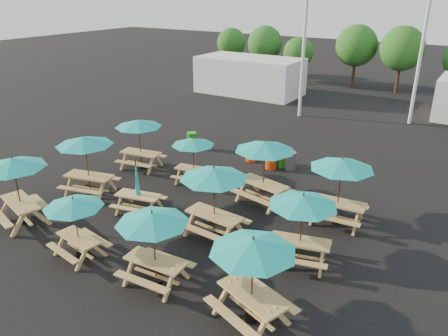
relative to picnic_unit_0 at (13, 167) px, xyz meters
The scene contains 26 objects.
ground 6.87m from the picnic_unit_0, 42.57° to the left, with size 120.00×120.00×0.00m, color black.
picnic_unit_0 is the anchor object (origin of this frame).
picnic_unit_1 2.93m from the picnic_unit_0, 85.30° to the left, with size 2.70×2.70×2.49m.
picnic_unit_2 6.12m from the picnic_unit_0, 88.83° to the left, with size 2.44×2.44×2.37m.
picnic_unit_3 3.45m from the picnic_unit_0, ahead, with size 2.07×2.07×2.03m.
picnic_unit_4 4.30m from the picnic_unit_0, 43.24° to the left, with size 1.97×1.80×2.16m.
picnic_unit_5 6.86m from the picnic_unit_0, 62.37° to the left, with size 2.09×2.09×2.03m.
picnic_unit_6 6.32m from the picnic_unit_0, ahead, with size 2.16×2.16×2.28m.
picnic_unit_7 6.95m from the picnic_unit_0, 24.64° to the left, with size 2.40×2.40×2.51m.
picnic_unit_8 8.88m from the picnic_unit_0, 42.45° to the left, with size 2.70×2.70×2.55m.
picnic_unit_9 9.34m from the picnic_unit_0, ahead, with size 2.72×2.72×2.40m.
picnic_unit_10 9.83m from the picnic_unit_0, 17.60° to the left, with size 2.51×2.51×2.31m.
picnic_unit_11 11.24m from the picnic_unit_0, 32.09° to the left, with size 2.38×2.38×2.48m.
waste_bin_0 9.75m from the picnic_unit_0, 86.93° to the left, with size 0.53×0.53×0.85m, color #1E8618.
waste_bin_1 10.58m from the picnic_unit_0, 67.34° to the left, with size 0.53×0.53×0.85m, color red.
waste_bin_2 10.83m from the picnic_unit_0, 60.47° to the left, with size 0.53×0.53×0.85m, color red.
waste_bin_3 11.37m from the picnic_unit_0, 60.21° to the left, with size 0.53×0.53×0.85m, color #1E8618.
waste_bin_4 11.53m from the picnic_unit_0, 57.83° to the left, with size 0.53×0.53×0.85m, color gray.
mast_0 19.02m from the picnic_unit_0, 81.34° to the left, with size 0.20×0.20×12.00m, color silver.
mast_1 22.76m from the picnic_unit_0, 65.49° to the left, with size 0.20×0.20×12.00m, color silver.
event_tent_0 22.65m from the picnic_unit_0, 98.11° to the left, with size 8.00×4.00×2.80m, color silver.
tree_0 31.08m from the picnic_unit_0, 107.35° to the left, with size 2.80×2.80×4.24m.
tree_1 28.76m from the picnic_unit_0, 99.89° to the left, with size 3.11×3.11×4.72m.
tree_2 28.12m from the picnic_unit_0, 93.23° to the left, with size 2.59×2.59×3.93m.
tree_3 29.32m from the picnic_unit_0, 84.02° to the left, with size 3.36×3.36×5.09m.
tree_4 29.47m from the picnic_unit_0, 76.84° to the left, with size 3.41×3.41×5.17m.
Camera 1 is at (8.63, -12.24, 7.85)m, focal length 35.00 mm.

